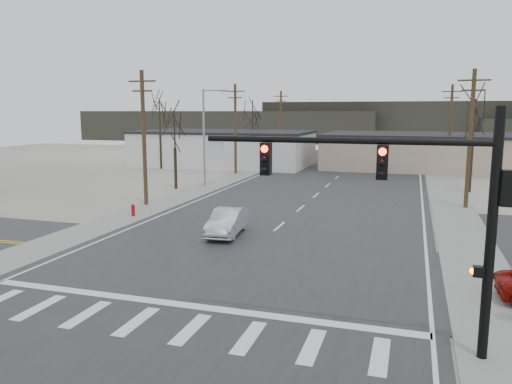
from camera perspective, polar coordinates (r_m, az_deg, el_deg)
ground at (r=23.38m, az=-2.41°, el=-8.34°), size 140.00×140.00×0.00m
main_road at (r=37.41m, az=5.43°, el=-1.63°), size 18.00×110.00×0.05m
cross_road at (r=23.37m, az=-2.41°, el=-8.29°), size 90.00×10.00×0.04m
sidewalk_left at (r=45.36m, az=-6.41°, el=0.28°), size 3.00×90.00×0.06m
sidewalk_right at (r=41.65m, az=21.34°, el=-1.10°), size 3.00×90.00×0.06m
traffic_signal_mast at (r=14.93m, az=18.30°, el=-0.43°), size 8.95×0.43×7.20m
fire_hydrant at (r=34.63m, az=-13.87°, el=-2.02°), size 0.24×0.24×0.87m
building_left_far at (r=65.54m, az=-3.69°, el=5.04°), size 22.30×12.30×4.50m
building_right_far at (r=65.17m, az=19.61°, el=4.41°), size 26.30×14.30×4.30m
upole_left_b at (r=38.13m, az=-12.69°, el=6.27°), size 2.20×0.30×10.00m
upole_left_c at (r=56.32m, az=-2.37°, el=7.38°), size 2.20×0.30×10.00m
upole_left_d at (r=75.43m, az=2.84°, el=7.86°), size 2.20×0.30×10.00m
upole_right_a at (r=39.18m, az=23.29°, el=5.82°), size 2.20×0.30×10.00m
upole_right_b at (r=61.09m, az=21.30°, el=6.91°), size 2.20×0.30×10.00m
streetlight_main at (r=46.77m, az=-5.75°, el=6.80°), size 2.40×0.25×9.00m
tree_left_near at (r=45.88m, az=-9.29°, el=6.85°), size 3.30×3.30×7.35m
tree_right_mid at (r=47.21m, az=23.62°, el=7.12°), size 3.74×3.74×8.33m
tree_left_far at (r=70.35m, az=-0.40°, el=8.63°), size 3.96×3.96×8.82m
tree_right_far at (r=73.33m, az=23.48°, el=7.35°), size 3.52×3.52×7.84m
tree_left_mid at (r=62.42m, az=-10.94°, el=8.38°), size 3.96×3.96×8.82m
hill_left at (r=120.77m, az=-3.19°, el=7.56°), size 70.00×18.00×7.00m
hill_center at (r=117.20m, az=21.30°, el=7.39°), size 80.00×18.00×9.00m
sedan_crossing at (r=28.64m, az=-3.34°, el=-3.43°), size 1.99×4.58×1.46m
car_far_a at (r=69.68m, az=11.90°, el=3.95°), size 2.60×5.70×1.62m
car_far_b at (r=72.53m, az=5.80°, el=4.28°), size 3.15×4.86×1.54m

